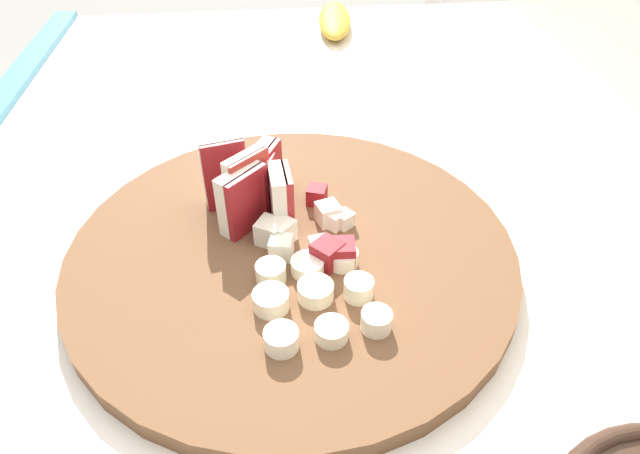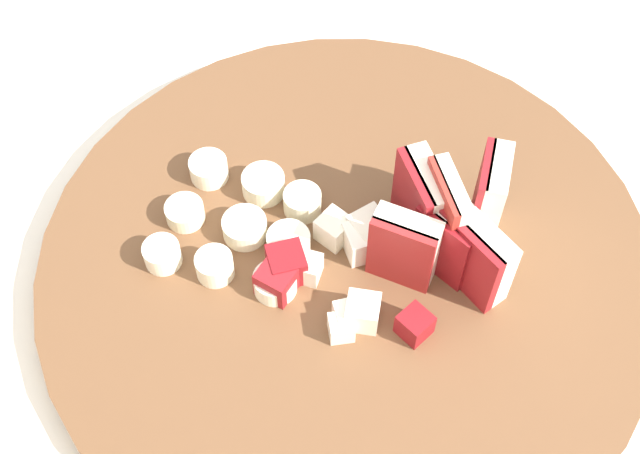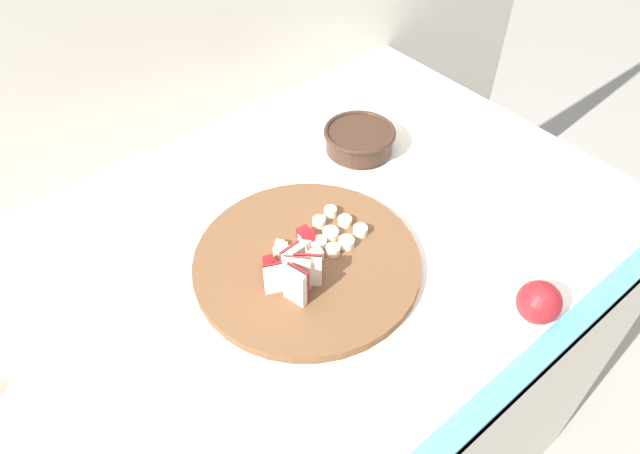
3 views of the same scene
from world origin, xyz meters
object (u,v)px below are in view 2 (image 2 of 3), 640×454
(banana_slice_rows, at_px, (241,224))
(cutting_board, at_px, (347,265))
(apple_wedge_fan, at_px, (447,226))
(apple_dice_pile, at_px, (336,270))

(banana_slice_rows, bearing_deg, cutting_board, -168.82)
(apple_wedge_fan, xyz_separation_m, apple_dice_pile, (0.05, 0.05, -0.02))
(apple_wedge_fan, distance_m, banana_slice_rows, 0.13)
(cutting_board, distance_m, apple_wedge_fan, 0.07)
(cutting_board, relative_size, banana_slice_rows, 3.62)
(cutting_board, distance_m, banana_slice_rows, 0.07)
(apple_wedge_fan, relative_size, banana_slice_rows, 0.86)
(apple_wedge_fan, height_order, banana_slice_rows, apple_wedge_fan)
(apple_wedge_fan, xyz_separation_m, banana_slice_rows, (0.12, 0.04, -0.02))
(apple_dice_pile, bearing_deg, banana_slice_rows, -2.42)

